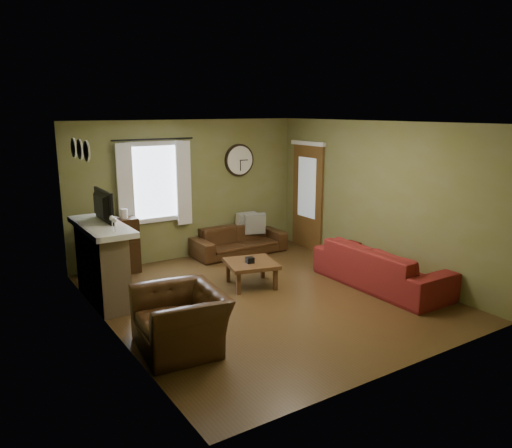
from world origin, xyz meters
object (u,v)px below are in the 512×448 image
bookshelf (114,247)px  coffee_table (251,274)px  sofa_red (381,266)px  armchair (181,320)px  sofa_brown (239,240)px

bookshelf → coffee_table: bearing=-47.0°
sofa_red → armchair: (-3.58, -0.23, 0.02)m
sofa_brown → coffee_table: 1.85m
bookshelf → armchair: (-0.19, -3.14, -0.13)m
coffee_table → sofa_red: bearing=-33.3°
armchair → coffee_table: armchair is taller
sofa_red → coffee_table: 2.08m
sofa_red → coffee_table: size_ratio=3.03×
armchair → coffee_table: 2.30m
bookshelf → armchair: bearing=-93.5°
armchair → coffee_table: bearing=132.2°
sofa_brown → coffee_table: sofa_brown is taller
bookshelf → armchair: 3.15m
coffee_table → sofa_brown: bearing=65.1°
bookshelf → sofa_brown: 2.45m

